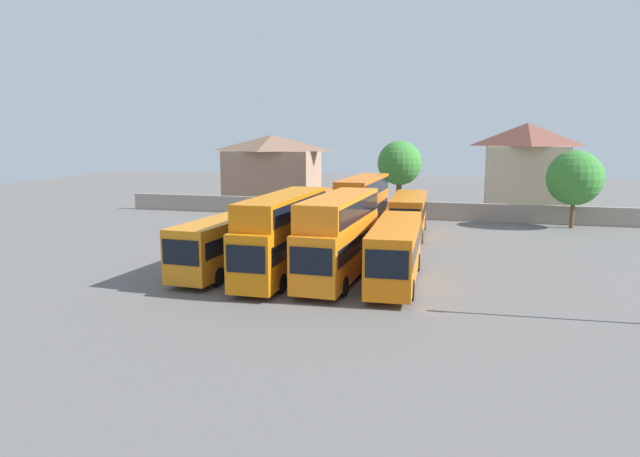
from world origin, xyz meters
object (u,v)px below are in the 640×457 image
(house_terrace_centre, at_px, (525,167))
(bus_2, at_px, (283,231))
(bus_3, at_px, (339,233))
(tree_left_of_lot, at_px, (400,163))
(house_terrace_left, at_px, (272,169))
(bus_6, at_px, (363,202))
(tree_behind_wall, at_px, (575,178))
(bus_7, at_px, (409,213))
(bus_5, at_px, (312,210))
(bus_4, at_px, (396,249))
(bus_1, at_px, (225,241))

(house_terrace_centre, bearing_deg, bus_2, -116.08)
(bus_3, bearing_deg, house_terrace_centre, 160.90)
(tree_left_of_lot, bearing_deg, house_terrace_left, 161.05)
(bus_6, relative_size, tree_left_of_lot, 1.52)
(bus_2, relative_size, bus_3, 1.06)
(house_terrace_centre, xyz_separation_m, tree_behind_wall, (3.29, -10.75, -0.37))
(bus_6, xyz_separation_m, tree_behind_wall, (18.19, 7.54, 1.87))
(bus_6, relative_size, bus_7, 1.16)
(tree_behind_wall, bearing_deg, bus_3, -125.37)
(house_terrace_centre, distance_m, tree_left_of_lot, 14.58)
(bus_3, relative_size, house_terrace_left, 0.98)
(bus_2, relative_size, bus_7, 1.12)
(bus_3, height_order, bus_6, bus_3)
(bus_2, bearing_deg, bus_5, -170.45)
(bus_6, bearing_deg, bus_4, 18.30)
(tree_left_of_lot, bearing_deg, bus_3, -90.51)
(bus_5, distance_m, bus_6, 4.47)
(bus_6, height_order, tree_behind_wall, tree_behind_wall)
(bus_5, relative_size, bus_6, 0.90)
(bus_7, bearing_deg, bus_5, -87.70)
(bus_4, bearing_deg, bus_2, -91.72)
(bus_1, height_order, tree_left_of_lot, tree_left_of_lot)
(bus_1, distance_m, bus_2, 3.91)
(bus_3, distance_m, bus_4, 3.47)
(bus_4, xyz_separation_m, house_terrace_left, (-19.29, 33.66, 2.31))
(house_terrace_centre, bearing_deg, tree_behind_wall, -72.96)
(tree_left_of_lot, bearing_deg, house_terrace_centre, 25.40)
(tree_left_of_lot, xyz_separation_m, tree_behind_wall, (16.46, -4.50, -0.89))
(bus_7, xyz_separation_m, tree_left_of_lot, (-2.28, 12.18, 3.55))
(tree_left_of_lot, bearing_deg, tree_behind_wall, -15.29)
(bus_4, distance_m, tree_behind_wall, 27.23)
(bus_3, xyz_separation_m, bus_6, (-1.48, 15.99, -0.07))
(bus_2, height_order, bus_5, bus_2)
(bus_5, height_order, tree_left_of_lot, tree_left_of_lot)
(house_terrace_left, bearing_deg, bus_7, -43.88)
(bus_1, relative_size, house_terrace_left, 0.93)
(house_terrace_left, xyz_separation_m, house_terrace_centre, (29.33, 0.70, 0.67))
(bus_4, height_order, tree_behind_wall, tree_behind_wall)
(bus_3, xyz_separation_m, house_terrace_left, (-15.92, 33.59, 1.50))
(bus_2, bearing_deg, bus_1, -89.64)
(bus_1, relative_size, house_terrace_centre, 1.05)
(bus_1, xyz_separation_m, bus_7, (9.78, 15.95, 0.00))
(bus_4, height_order, bus_7, bus_4)
(house_terrace_centre, bearing_deg, bus_3, -111.36)
(bus_3, height_order, tree_behind_wall, tree_behind_wall)
(bus_3, xyz_separation_m, tree_left_of_lot, (0.25, 28.04, 2.69))
(tree_behind_wall, bearing_deg, house_terrace_left, 162.87)
(bus_7, bearing_deg, bus_4, 0.77)
(bus_7, bearing_deg, bus_2, -22.74)
(bus_6, distance_m, tree_left_of_lot, 12.48)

